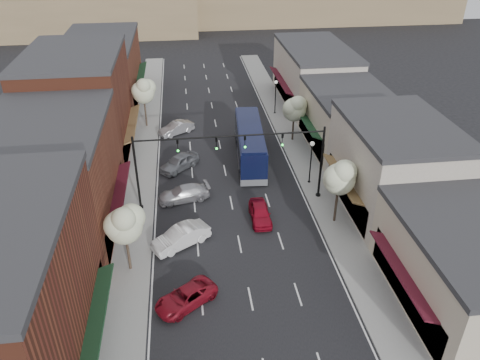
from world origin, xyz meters
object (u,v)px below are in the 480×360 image
object	(u,v)px
tree_right_far	(295,108)
parked_car_c	(184,193)
tree_right_near	(340,177)
tree_left_near	(124,223)
signal_mast_right	(296,154)
parked_car_b	(181,237)
lamp_post_near	(311,155)
signal_mast_left	(164,161)
tree_left_far	(143,90)
parked_car_a	(186,297)
coach_bus	(250,143)
lamp_post_far	(276,92)
parked_car_d	(179,162)
parked_car_e	(176,128)
red_hatchback	(260,213)

from	to	relation	value
tree_right_far	parked_car_c	xyz separation A→B (m)	(-12.55, -10.91, -3.31)
tree_right_near	tree_left_near	size ratio (longest dim) A/B	1.05
signal_mast_right	tree_right_near	world-z (taller)	signal_mast_right
parked_car_b	parked_car_c	distance (m)	6.56
lamp_post_near	parked_car_b	world-z (taller)	lamp_post_near
lamp_post_near	signal_mast_left	bearing A→B (deg)	-169.44
tree_left_far	parked_car_a	distance (m)	30.39
tree_right_far	coach_bus	xyz separation A→B (m)	(-5.50, -3.77, -2.11)
tree_left_near	lamp_post_far	size ratio (longest dim) A/B	1.28
coach_bus	parked_car_c	bearing A→B (deg)	-130.46
parked_car_d	parked_car_e	world-z (taller)	parked_car_d
parked_car_b	coach_bus	bearing A→B (deg)	120.30
tree_left_far	lamp_post_near	bearing A→B (deg)	-43.89
parked_car_b	parked_car_c	xyz separation A→B (m)	(0.36, 6.55, -0.10)
tree_right_far	parked_car_b	size ratio (longest dim) A/B	1.15
parked_car_a	parked_car_d	distance (m)	18.86
signal_mast_left	coach_bus	xyz separation A→B (m)	(8.46, 8.17, -2.74)
red_hatchback	parked_car_b	world-z (taller)	parked_car_b
coach_bus	parked_car_b	xyz separation A→B (m)	(-7.40, -13.69, -1.10)
signal_mast_left	lamp_post_far	xyz separation A→B (m)	(13.42, 20.00, -1.62)
signal_mast_right	lamp_post_near	world-z (taller)	signal_mast_right
lamp_post_far	parked_car_e	bearing A→B (deg)	-160.42
tree_left_far	red_hatchback	xyz separation A→B (m)	(10.38, -20.87, -3.91)
lamp_post_far	parked_car_a	xyz separation A→B (m)	(-12.15, -31.93, -2.40)
parked_car_a	parked_car_c	bearing A→B (deg)	143.56
signal_mast_right	parked_car_e	xyz separation A→B (m)	(-10.38, 15.54, -3.92)
tree_right_near	parked_car_d	size ratio (longest dim) A/B	1.32
tree_right_far	red_hatchback	bearing A→B (deg)	-112.70
parked_car_b	parked_car_d	size ratio (longest dim) A/B	1.05
parked_car_a	parked_car_e	distance (m)	27.47
tree_left_near	red_hatchback	size ratio (longest dim) A/B	1.39
signal_mast_right	tree_right_far	size ratio (longest dim) A/B	1.51
tree_right_far	parked_car_b	distance (m)	21.95
tree_left_near	parked_car_a	xyz separation A→B (m)	(3.90, -3.88, -3.62)
coach_bus	signal_mast_right	bearing A→B (deg)	-67.07
signal_mast_right	tree_right_far	bearing A→B (deg)	77.15
lamp_post_near	parked_car_a	world-z (taller)	lamp_post_near
tree_right_far	parked_car_c	world-z (taller)	tree_right_far
signal_mast_left	tree_right_near	xyz separation A→B (m)	(13.97, -4.05, -0.17)
coach_bus	parked_car_e	xyz separation A→B (m)	(-7.60, 7.36, -1.18)
lamp_post_near	coach_bus	distance (m)	7.62
tree_right_near	parked_car_b	distance (m)	13.50
parked_car_c	red_hatchback	bearing A→B (deg)	46.75
tree_right_near	parked_car_b	xyz separation A→B (m)	(-12.91, -1.46, -3.67)
parked_car_b	tree_left_near	bearing A→B (deg)	-86.84
signal_mast_right	parked_car_b	bearing A→B (deg)	-151.54
coach_bus	parked_car_b	distance (m)	15.60
tree_right_near	tree_right_far	size ratio (longest dim) A/B	1.10
tree_right_far	parked_car_b	world-z (taller)	tree_right_far
parked_car_b	parked_car_d	distance (m)	12.45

